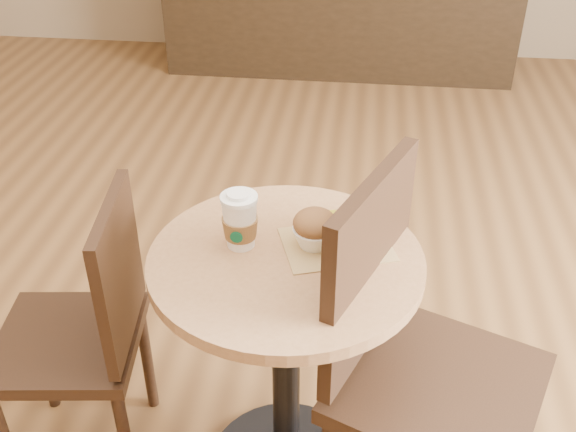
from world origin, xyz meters
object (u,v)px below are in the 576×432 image
object	(u,v)px
cafe_table	(286,339)
banana	(339,234)
chair_right	(413,360)
coffee_cup	(240,222)
muffin	(315,229)
chair_left	(87,329)

from	to	relation	value
cafe_table	banana	size ratio (longest dim) A/B	3.52
chair_right	coffee_cup	xyz separation A→B (m)	(-0.40, 0.10, 0.28)
coffee_cup	muffin	world-z (taller)	coffee_cup
coffee_cup	muffin	distance (m)	0.17
muffin	cafe_table	bearing A→B (deg)	-141.90
cafe_table	chair_left	xyz separation A→B (m)	(-0.52, 0.02, -0.05)
muffin	banana	distance (m)	0.07
cafe_table	muffin	world-z (taller)	muffin
cafe_table	chair_right	distance (m)	0.31
banana	cafe_table	bearing A→B (deg)	-171.78
muffin	banana	xyz separation A→B (m)	(0.05, 0.03, -0.03)
chair_right	banana	bearing A→B (deg)	74.82
cafe_table	coffee_cup	distance (m)	0.33
cafe_table	muffin	bearing A→B (deg)	38.10
chair_left	coffee_cup	xyz separation A→B (m)	(0.41, 0.01, 0.36)
chair_right	muffin	bearing A→B (deg)	86.26
chair_left	coffee_cup	bearing A→B (deg)	83.80
chair_left	chair_right	size ratio (longest dim) A/B	0.85
chair_right	muffin	size ratio (longest dim) A/B	9.66
banana	coffee_cup	bearing A→B (deg)	166.71
chair_left	muffin	size ratio (longest dim) A/B	8.18
chair_left	coffee_cup	size ratio (longest dim) A/B	5.96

